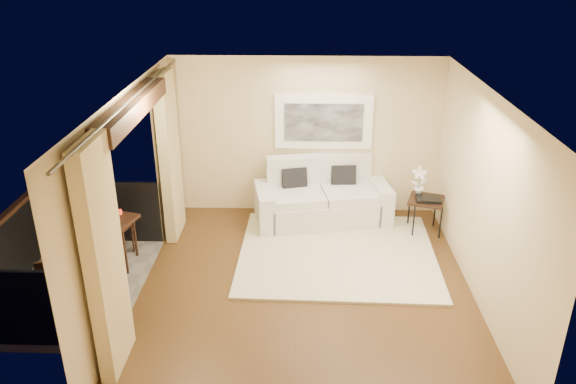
{
  "coord_description": "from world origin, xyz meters",
  "views": [
    {
      "loc": [
        -0.07,
        -6.53,
        4.32
      ],
      "look_at": [
        -0.27,
        0.87,
        1.05
      ],
      "focal_mm": 35.0,
      "sensor_mm": 36.0,
      "label": 1
    }
  ],
  "objects_px": {
    "balcony_chair_far": "(107,222)",
    "balcony_chair_near": "(53,292)",
    "side_table": "(426,202)",
    "ice_bucket": "(98,211)",
    "sofa": "(321,199)",
    "orchid": "(419,181)",
    "bistro_table": "(110,225)"
  },
  "relations": [
    {
      "from": "ice_bucket",
      "to": "sofa",
      "type": "bearing_deg",
      "value": 24.43
    },
    {
      "from": "sofa",
      "to": "balcony_chair_near",
      "type": "bearing_deg",
      "value": -147.95
    },
    {
      "from": "side_table",
      "to": "ice_bucket",
      "type": "distance_m",
      "value": 5.04
    },
    {
      "from": "bistro_table",
      "to": "ice_bucket",
      "type": "bearing_deg",
      "value": 158.28
    },
    {
      "from": "sofa",
      "to": "balcony_chair_far",
      "type": "height_order",
      "value": "balcony_chair_far"
    },
    {
      "from": "sofa",
      "to": "balcony_chair_near",
      "type": "distance_m",
      "value": 4.48
    },
    {
      "from": "side_table",
      "to": "bistro_table",
      "type": "bearing_deg",
      "value": -166.31
    },
    {
      "from": "side_table",
      "to": "sofa",
      "type": "bearing_deg",
      "value": 166.52
    },
    {
      "from": "balcony_chair_near",
      "to": "ice_bucket",
      "type": "height_order",
      "value": "ice_bucket"
    },
    {
      "from": "balcony_chair_far",
      "to": "balcony_chair_near",
      "type": "bearing_deg",
      "value": 99.1
    },
    {
      "from": "side_table",
      "to": "balcony_chair_near",
      "type": "height_order",
      "value": "balcony_chair_near"
    },
    {
      "from": "balcony_chair_near",
      "to": "sofa",
      "type": "bearing_deg",
      "value": 33.56
    },
    {
      "from": "orchid",
      "to": "ice_bucket",
      "type": "height_order",
      "value": "orchid"
    },
    {
      "from": "balcony_chair_far",
      "to": "ice_bucket",
      "type": "distance_m",
      "value": 0.22
    },
    {
      "from": "side_table",
      "to": "balcony_chair_far",
      "type": "height_order",
      "value": "balcony_chair_far"
    },
    {
      "from": "bistro_table",
      "to": "balcony_chair_far",
      "type": "bearing_deg",
      "value": 125.94
    },
    {
      "from": "sofa",
      "to": "balcony_chair_near",
      "type": "xyz_separation_m",
      "value": [
        -3.32,
        -3.01,
        0.12
      ]
    },
    {
      "from": "bistro_table",
      "to": "ice_bucket",
      "type": "distance_m",
      "value": 0.27
    },
    {
      "from": "side_table",
      "to": "ice_bucket",
      "type": "height_order",
      "value": "ice_bucket"
    },
    {
      "from": "balcony_chair_near",
      "to": "ice_bucket",
      "type": "distance_m",
      "value": 1.57
    },
    {
      "from": "orchid",
      "to": "balcony_chair_far",
      "type": "bearing_deg",
      "value": -166.09
    },
    {
      "from": "sofa",
      "to": "side_table",
      "type": "relative_size",
      "value": 3.47
    },
    {
      "from": "balcony_chair_far",
      "to": "orchid",
      "type": "bearing_deg",
      "value": -151.15
    },
    {
      "from": "sofa",
      "to": "orchid",
      "type": "bearing_deg",
      "value": -19.82
    },
    {
      "from": "balcony_chair_far",
      "to": "ice_bucket",
      "type": "xyz_separation_m",
      "value": [
        -0.1,
        -0.05,
        0.2
      ]
    },
    {
      "from": "balcony_chair_far",
      "to": "balcony_chair_near",
      "type": "xyz_separation_m",
      "value": [
        -0.16,
        -1.58,
        -0.14
      ]
    },
    {
      "from": "side_table",
      "to": "balcony_chair_far",
      "type": "bearing_deg",
      "value": -167.92
    },
    {
      "from": "side_table",
      "to": "ice_bucket",
      "type": "relative_size",
      "value": 3.38
    },
    {
      "from": "balcony_chair_far",
      "to": "balcony_chair_near",
      "type": "height_order",
      "value": "balcony_chair_far"
    },
    {
      "from": "side_table",
      "to": "balcony_chair_far",
      "type": "xyz_separation_m",
      "value": [
        -4.82,
        -1.03,
        0.11
      ]
    },
    {
      "from": "orchid",
      "to": "side_table",
      "type": "bearing_deg",
      "value": -50.59
    },
    {
      "from": "side_table",
      "to": "balcony_chair_far",
      "type": "distance_m",
      "value": 4.93
    }
  ]
}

